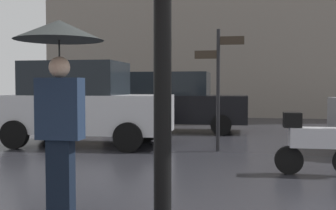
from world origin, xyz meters
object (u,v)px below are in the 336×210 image
Objects in this scene: parked_car_right at (175,102)px; parked_scooter at (315,141)px; parked_car_distant at (82,103)px; street_signpost at (218,77)px; pedestrian_with_umbrella at (59,67)px.

parked_scooter is at bearing -57.35° from parked_car_right.
parked_scooter is 0.33× the size of parked_car_distant.
parked_car_distant is at bearing -113.16° from parked_car_right.
street_signpost is (3.33, -0.38, 0.62)m from parked_car_distant.
parked_scooter is at bearing 78.83° from pedestrian_with_umbrella.
parked_car_right is (-3.27, 5.98, 0.39)m from parked_scooter.
pedestrian_with_umbrella is 5.59m from parked_car_distant.
pedestrian_with_umbrella reaches higher than parked_scooter.
parked_scooter is 5.66m from parked_car_distant.
street_signpost is at bearing 135.10° from parked_scooter.
parked_car_distant is 3.41m from street_signpost.
pedestrian_with_umbrella is 4.27m from parked_scooter.
pedestrian_with_umbrella is 1.58× the size of parked_scooter.
parked_scooter is 0.31× the size of parked_car_right.
parked_car_distant reaches higher than parked_scooter.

